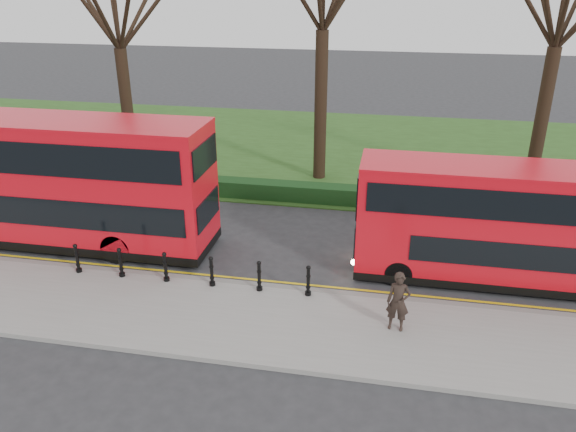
% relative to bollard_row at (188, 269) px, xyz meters
% --- Properties ---
extents(ground, '(120.00, 120.00, 0.00)m').
position_rel_bollard_row_xyz_m(ground, '(0.72, 1.35, -0.65)').
color(ground, '#28282B').
rests_on(ground, ground).
extents(pavement, '(60.00, 4.00, 0.15)m').
position_rel_bollard_row_xyz_m(pavement, '(0.72, -1.65, -0.57)').
color(pavement, gray).
rests_on(pavement, ground).
extents(kerb, '(60.00, 0.25, 0.16)m').
position_rel_bollard_row_xyz_m(kerb, '(0.72, 0.35, -0.57)').
color(kerb, slate).
rests_on(kerb, ground).
extents(grass_verge, '(60.00, 18.00, 0.06)m').
position_rel_bollard_row_xyz_m(grass_verge, '(0.72, 16.35, -0.62)').
color(grass_verge, '#264617').
rests_on(grass_verge, ground).
extents(hedge, '(60.00, 0.90, 0.80)m').
position_rel_bollard_row_xyz_m(hedge, '(0.72, 8.15, -0.25)').
color(hedge, black).
rests_on(hedge, ground).
extents(yellow_line_outer, '(60.00, 0.10, 0.01)m').
position_rel_bollard_row_xyz_m(yellow_line_outer, '(0.72, 0.65, -0.64)').
color(yellow_line_outer, yellow).
rests_on(yellow_line_outer, ground).
extents(yellow_line_inner, '(60.00, 0.10, 0.01)m').
position_rel_bollard_row_xyz_m(yellow_line_inner, '(0.72, 0.85, -0.64)').
color(yellow_line_inner, yellow).
rests_on(yellow_line_inner, ground).
extents(tree_left, '(7.09, 7.09, 11.08)m').
position_rel_bollard_row_xyz_m(tree_left, '(-7.28, 11.35, 7.40)').
color(tree_left, black).
rests_on(tree_left, ground).
extents(bollard_row, '(8.05, 0.15, 1.00)m').
position_rel_bollard_row_xyz_m(bollard_row, '(0.00, 0.00, 0.00)').
color(bollard_row, black).
rests_on(bollard_row, pavement).
extents(bus_lead, '(12.03, 2.76, 4.79)m').
position_rel_bollard_row_xyz_m(bus_lead, '(-6.06, 2.35, 1.76)').
color(bus_lead, red).
rests_on(bus_lead, ground).
extents(bus_rear, '(10.03, 2.31, 3.99)m').
position_rel_bollard_row_xyz_m(bus_rear, '(10.26, 2.39, 1.36)').
color(bus_rear, red).
rests_on(bus_rear, ground).
extents(pedestrian, '(0.69, 0.49, 1.79)m').
position_rel_bollard_row_xyz_m(pedestrian, '(6.71, -1.33, 0.40)').
color(pedestrian, black).
rests_on(pedestrian, pavement).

